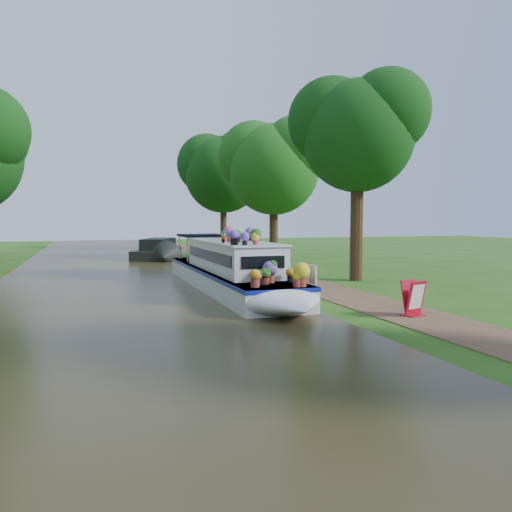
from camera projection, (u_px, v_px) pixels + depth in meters
The scene contains 12 objects.
ground at pixel (305, 294), 17.75m from camera, with size 100.00×100.00×0.00m, color #245014.
canal_water at pixel (132, 303), 15.83m from camera, with size 10.00×100.00×0.02m, color #2B2713.
towpath at pixel (335, 292), 18.14m from camera, with size 2.20×100.00×0.03m, color brown.
plant_boat at pixel (232, 269), 18.44m from camera, with size 2.29×13.52×2.29m.
tree_near_overhang at pixel (357, 128), 21.37m from camera, with size 5.52×5.28×8.99m.
tree_near_mid at pixel (273, 162), 32.96m from camera, with size 6.90×6.60×9.40m.
tree_near_far at pixel (223, 169), 43.15m from camera, with size 7.59×7.26×10.30m.
second_boat at pixel (158, 251), 33.76m from camera, with size 4.23×7.50×1.36m.
sandwich_board at pixel (413, 300), 13.67m from camera, with size 0.65×0.62×0.98m.
pedestrian_pink at pixel (216, 244), 37.27m from camera, with size 0.59×0.39×1.63m, color #E15C9B.
pedestrian_dark at pixel (223, 244), 35.73m from camera, with size 0.81×0.63×1.67m, color black.
verge_plant at pixel (246, 275), 22.27m from camera, with size 0.34×0.30×0.38m, color #1E6423.
Camera 1 is at (-7.30, -16.11, 2.68)m, focal length 35.00 mm.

